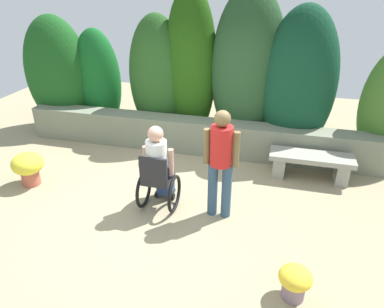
# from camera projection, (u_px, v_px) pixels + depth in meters

# --- Properties ---
(ground_plane) EXTENTS (12.35, 12.35, 0.00)m
(ground_plane) POSITION_uv_depth(u_px,v_px,m) (165.00, 202.00, 5.45)
(ground_plane) COLOR #9B8E6C
(stone_retaining_wall) EXTENTS (6.93, 0.44, 0.66)m
(stone_retaining_wall) POSITION_uv_depth(u_px,v_px,m) (195.00, 135.00, 6.91)
(stone_retaining_wall) COLOR slate
(stone_retaining_wall) RESTS_ON ground
(hedge_backdrop) EXTENTS (7.99, 1.14, 3.05)m
(hedge_backdrop) POSITION_uv_depth(u_px,v_px,m) (197.00, 78.00, 6.96)
(hedge_backdrop) COLOR #19501B
(hedge_backdrop) RESTS_ON ground
(stone_bench) EXTENTS (1.39, 0.46, 0.45)m
(stone_bench) POSITION_uv_depth(u_px,v_px,m) (311.00, 163.00, 5.98)
(stone_bench) COLOR gray
(stone_bench) RESTS_ON ground
(person_in_wheelchair) EXTENTS (0.53, 0.66, 1.33)m
(person_in_wheelchair) POSITION_uv_depth(u_px,v_px,m) (159.00, 170.00, 5.09)
(person_in_wheelchair) COLOR black
(person_in_wheelchair) RESTS_ON ground
(person_standing_companion) EXTENTS (0.49, 0.30, 1.61)m
(person_standing_companion) POSITION_uv_depth(u_px,v_px,m) (221.00, 158.00, 4.76)
(person_standing_companion) COLOR #335069
(person_standing_companion) RESTS_ON ground
(flower_pot_purple_near) EXTENTS (0.36, 0.36, 0.40)m
(flower_pot_purple_near) POSITION_uv_depth(u_px,v_px,m) (295.00, 281.00, 3.75)
(flower_pot_purple_near) COLOR gray
(flower_pot_purple_near) RESTS_ON ground
(flower_pot_terracotta_by_wall) EXTENTS (0.51, 0.51, 0.57)m
(flower_pot_terracotta_by_wall) POSITION_uv_depth(u_px,v_px,m) (28.00, 166.00, 5.77)
(flower_pot_terracotta_by_wall) COLOR #AD5643
(flower_pot_terracotta_by_wall) RESTS_ON ground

